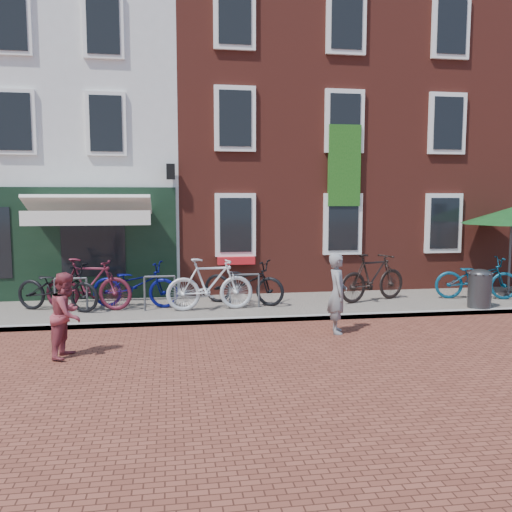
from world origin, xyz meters
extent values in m
plane|color=brown|center=(0.00, 0.00, 0.00)|extent=(80.00, 80.00, 0.00)
cube|color=slate|center=(1.00, 1.50, 0.05)|extent=(24.00, 3.00, 0.10)
cube|color=silver|center=(-5.00, 7.00, 4.50)|extent=(8.00, 8.00, 9.00)
cube|color=maroon|center=(2.00, 7.00, 5.00)|extent=(6.00, 8.00, 10.00)
cube|color=maroon|center=(8.00, 7.00, 5.00)|extent=(6.00, 8.00, 10.00)
cylinder|color=#373739|center=(6.07, 0.30, 0.51)|extent=(0.54, 0.54, 0.81)
ellipsoid|color=#373739|center=(6.07, 0.30, 0.97)|extent=(0.54, 0.54, 0.24)
cylinder|color=#4C4C4F|center=(7.78, 1.70, 0.14)|extent=(0.50, 0.50, 0.08)
cylinder|color=#4C4C4F|center=(7.78, 1.70, 1.23)|extent=(0.06, 0.06, 2.26)
cone|color=#144319|center=(7.78, 1.70, 2.36)|extent=(2.68, 2.68, 0.45)
imported|color=slate|center=(2.08, -1.11, 0.81)|extent=(0.49, 0.65, 1.62)
imported|color=brown|center=(-3.02, -1.97, 0.74)|extent=(0.70, 0.82, 1.47)
imported|color=black|center=(-3.85, 1.49, 0.65)|extent=(2.23, 1.49, 1.11)
imported|color=#4C1421|center=(-3.14, 1.45, 0.71)|extent=(2.12, 0.98, 1.23)
imported|color=#060A52|center=(-2.09, 1.66, 0.65)|extent=(2.22, 1.24, 1.11)
imported|color=#BCBCBE|center=(-0.34, 1.04, 0.71)|extent=(2.08, 0.71, 1.23)
imported|color=black|center=(0.54, 1.63, 0.65)|extent=(2.20, 1.67, 1.11)
imported|color=black|center=(3.84, 1.49, 0.71)|extent=(2.12, 1.23, 1.23)
imported|color=navy|center=(6.63, 1.36, 0.65)|extent=(2.22, 1.23, 1.11)
camera|label=1|loc=(-1.23, -11.47, 2.74)|focal=37.90mm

